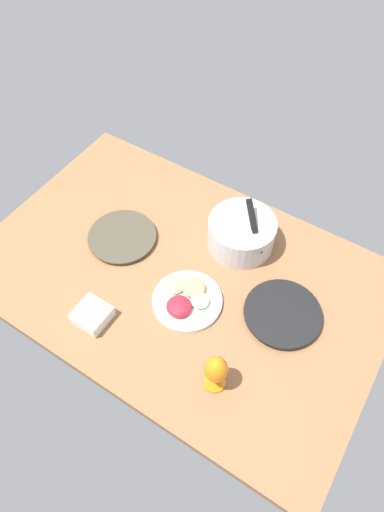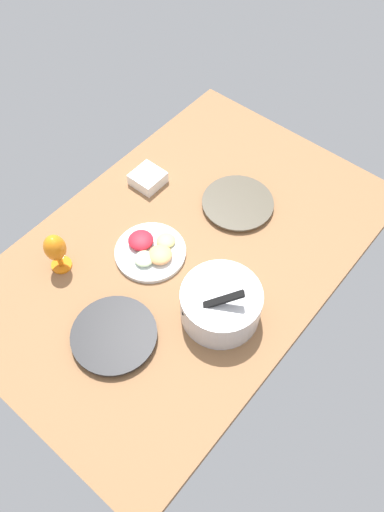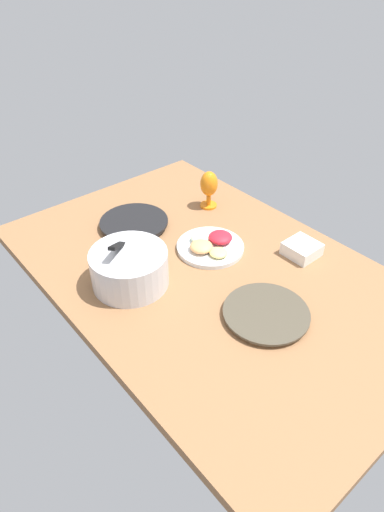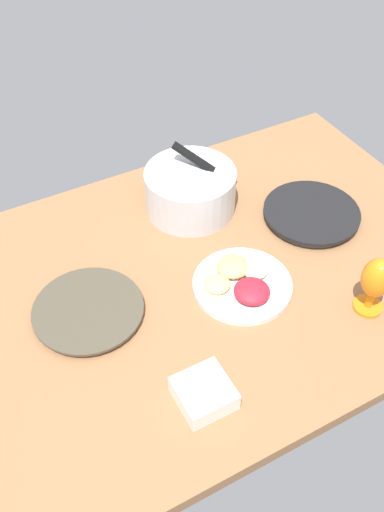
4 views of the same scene
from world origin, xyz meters
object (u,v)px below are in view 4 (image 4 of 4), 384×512
Objects in this scene: mixing_bowl at (190,189)px; square_bowl_white at (204,392)px; hurricane_glass_orange at (376,280)px; fruit_platter at (242,282)px; dinner_plate_left at (88,311)px; dinner_plate_right at (311,214)px.

mixing_bowl is 2.28× the size of square_bowl_white.
hurricane_glass_orange is at bearing -69.14° from mixing_bowl.
fruit_platter is at bearing 44.21° from square_bowl_white.
dinner_plate_left is 72.75cm from hurricane_glass_orange.
square_bowl_white is (-28.83, -60.18, -4.34)cm from mixing_bowl.
fruit_platter is at bearing -157.31° from dinner_plate_right.
hurricane_glass_orange is at bearing -26.67° from dinner_plate_left.
dinner_plate_right is 37.33cm from hurricane_glass_orange.
hurricane_glass_orange is (21.68, -56.88, 3.25)cm from mixing_bowl.
square_bowl_white is (-58.57, -38.62, 1.38)cm from dinner_plate_right.
hurricane_glass_orange reaches higher than dinner_plate_left.
fruit_platter reaches higher than square_bowl_white.
fruit_platter is at bearing -95.43° from mixing_bowl.
mixing_bowl reaches higher than dinner_plate_right.
mixing_bowl is (42.79, 24.49, 6.09)cm from dinner_plate_left.
mixing_bowl is 1.03× the size of fruit_platter.
mixing_bowl is at bearing 144.06° from dinner_plate_right.
hurricane_glass_orange is 1.44× the size of square_bowl_white.
hurricane_glass_orange is (25.04, -21.49, 8.57)cm from fruit_platter.
fruit_platter is 34.09cm from hurricane_glass_orange.
dinner_plate_left is 40.92cm from fruit_platter.
mixing_bowl is 66.87cm from square_bowl_white.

